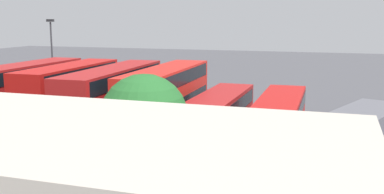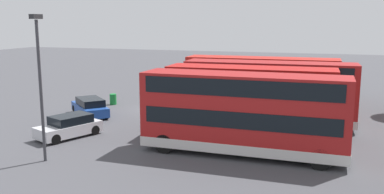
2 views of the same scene
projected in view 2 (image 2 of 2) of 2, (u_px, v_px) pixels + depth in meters
The scene contains 12 objects.
ground_plane at pixel (154, 111), 34.69m from camera, with size 140.00×140.00×0.00m, color #47474C.
bus_single_deck_near_end at pixel (278, 82), 40.12m from camera, with size 2.82×11.95×2.95m.
bus_single_deck_second at pixel (274, 88), 36.41m from camera, with size 2.67×11.53×2.95m.
bus_double_decker_third at pixel (261, 84), 33.02m from camera, with size 2.87×12.01×4.55m.
bus_double_decker_fourth at pixel (268, 91), 29.49m from camera, with size 3.10×12.08×4.55m.
bus_double_decker_fifth at pixel (250, 100), 26.15m from camera, with size 2.94×10.64×4.55m.
bus_double_decker_sixth at pixel (243, 112), 22.76m from camera, with size 2.63×11.35×4.55m.
box_truck_blue at pixel (302, 75), 44.42m from camera, with size 5.00×7.90×3.20m.
car_hatchback_silver at pixel (69, 126), 26.60m from camera, with size 4.45×3.20×1.43m.
car_small_green at pixel (90, 107), 32.64m from camera, with size 4.39×4.60×1.43m.
lamp_post_tall at pixel (40, 77), 21.34m from camera, with size 0.70×0.30×7.72m.
waste_bin_yellow at pixel (113, 99), 37.16m from camera, with size 0.60×0.60×0.95m, color #197F33.
Camera 2 is at (31.09, 13.93, 7.34)m, focal length 38.71 mm.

